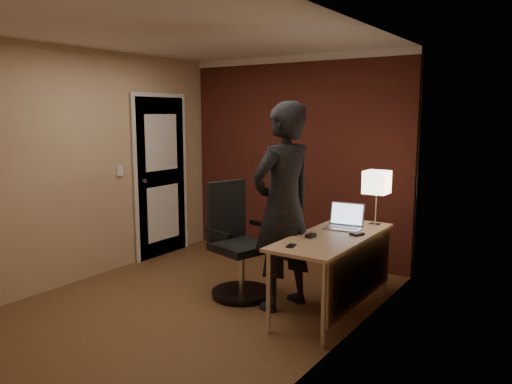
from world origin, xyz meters
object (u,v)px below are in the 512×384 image
(laptop, at_px, (345,221))
(wallet, at_px, (357,234))
(office_chair, at_px, (237,247))
(desk, at_px, (340,250))
(desk_lamp, at_px, (377,183))
(mouse, at_px, (311,236))
(phone, at_px, (291,246))
(person, at_px, (283,207))

(laptop, xyz_separation_m, wallet, (0.21, -0.21, -0.05))
(wallet, relative_size, office_chair, 0.10)
(office_chair, bearing_deg, desk, 5.85)
(desk_lamp, bearing_deg, mouse, -110.83)
(laptop, bearing_deg, office_chair, -155.32)
(phone, bearing_deg, office_chair, 141.14)
(phone, bearing_deg, laptop, 71.82)
(office_chair, distance_m, person, 0.71)
(laptop, bearing_deg, person, -132.36)
(desk_lamp, xyz_separation_m, laptop, (-0.20, -0.26, -0.35))
(wallet, xyz_separation_m, person, (-0.63, -0.25, 0.22))
(laptop, bearing_deg, mouse, -100.63)
(desk_lamp, distance_m, phone, 1.25)
(person, bearing_deg, office_chair, -76.24)
(laptop, xyz_separation_m, office_chair, (-0.96, -0.44, -0.30))
(desk, height_order, phone, phone)
(desk_lamp, xyz_separation_m, office_chair, (-1.16, -0.70, -0.65))
(wallet, bearing_deg, phone, -114.45)
(desk, bearing_deg, desk_lamp, 80.82)
(desk_lamp, distance_m, laptop, 0.48)
(desk, distance_m, phone, 0.59)
(desk_lamp, relative_size, wallet, 4.86)
(desk_lamp, bearing_deg, desk, -99.18)
(laptop, bearing_deg, phone, -96.07)
(office_chair, xyz_separation_m, person, (0.54, -0.02, 0.47))
(desk_lamp, height_order, office_chair, desk_lamp)
(mouse, bearing_deg, laptop, 83.07)
(office_chair, bearing_deg, mouse, -5.35)
(desk, distance_m, wallet, 0.21)
(wallet, bearing_deg, desk_lamp, 90.94)
(desk_lamp, xyz_separation_m, mouse, (-0.30, -0.78, -0.40))
(desk, xyz_separation_m, phone, (-0.20, -0.54, 0.13))
(phone, relative_size, wallet, 1.05)
(desk_lamp, relative_size, office_chair, 0.48)
(mouse, distance_m, wallet, 0.43)
(wallet, bearing_deg, mouse, -134.79)
(desk, xyz_separation_m, wallet, (0.10, 0.12, 0.14))
(desk_lamp, distance_m, person, 0.97)
(laptop, distance_m, office_chair, 1.10)
(desk_lamp, distance_m, mouse, 0.93)
(desk, height_order, office_chair, office_chair)
(mouse, bearing_deg, wallet, 48.92)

